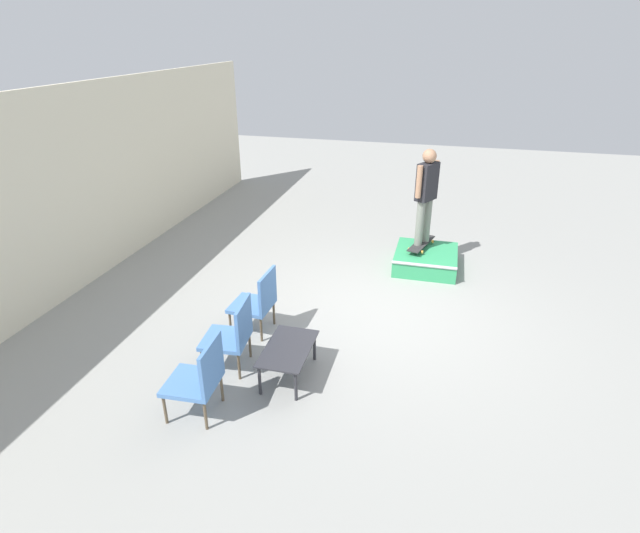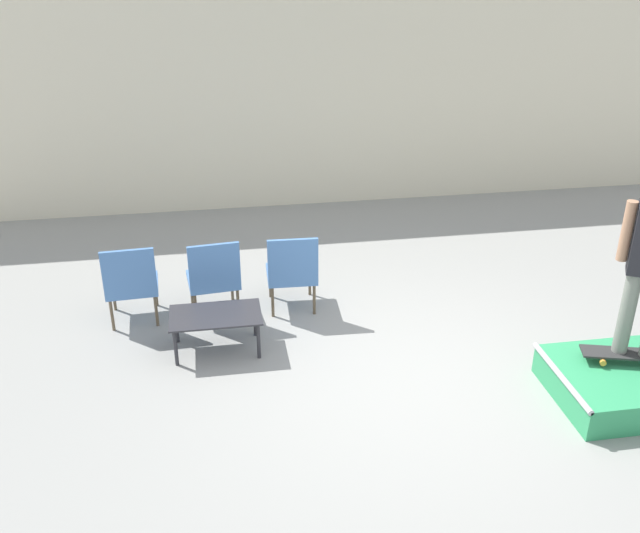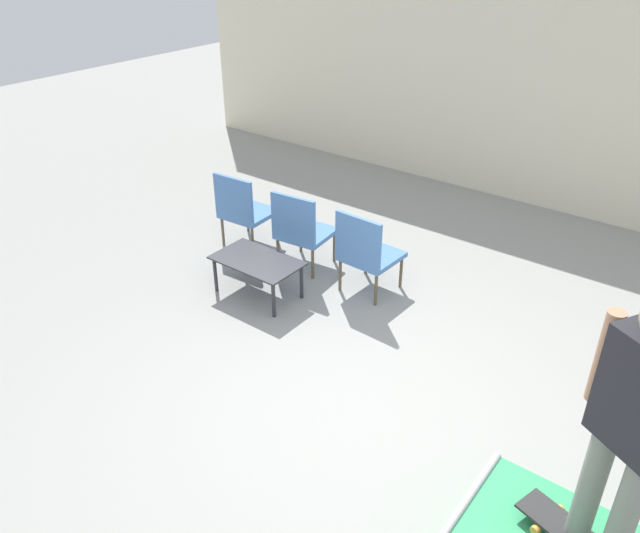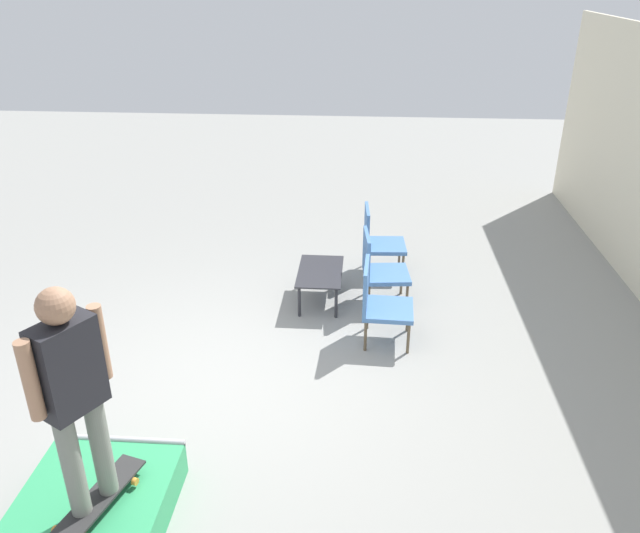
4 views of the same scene
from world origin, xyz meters
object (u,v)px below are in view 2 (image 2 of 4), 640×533
skateboard_on_ramp (632,354)px  coffee_table (216,319)px  skate_ramp_box (618,384)px  patio_chair_center (214,276)px  patio_chair_left (131,282)px  patio_chair_right (292,270)px

skateboard_on_ramp → coffee_table: size_ratio=1.01×
skate_ramp_box → patio_chair_center: patio_chair_center is taller
skate_ramp_box → patio_chair_center: 3.99m
skateboard_on_ramp → coffee_table: (-3.57, 1.25, -0.02)m
patio_chair_left → patio_chair_center: (0.83, 0.00, 0.00)m
skateboard_on_ramp → patio_chair_right: 3.36m
skate_ramp_box → skateboard_on_ramp: size_ratio=1.29×
patio_chair_left → skateboard_on_ramp: bearing=153.1°
patio_chair_left → patio_chair_center: bearing=176.8°
patio_chair_left → patio_chair_right: (1.65, -0.00, 0.00)m
skateboard_on_ramp → patio_chair_left: patio_chair_left is taller
skateboard_on_ramp → patio_chair_center: bearing=167.6°
coffee_table → patio_chair_center: size_ratio=0.98×
patio_chair_right → patio_chair_left: bearing=2.3°
coffee_table → patio_chair_left: bearing=140.6°
skateboard_on_ramp → patio_chair_left: bearing=172.3°
skateboard_on_ramp → patio_chair_left: size_ratio=0.99×
coffee_table → skate_ramp_box: bearing=-21.5°
skate_ramp_box → skateboard_on_ramp: 0.29m
patio_chair_center → skateboard_on_ramp: bearing=146.0°
skate_ramp_box → skateboard_on_ramp: bearing=35.7°
coffee_table → patio_chair_center: (0.01, 0.68, 0.13)m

